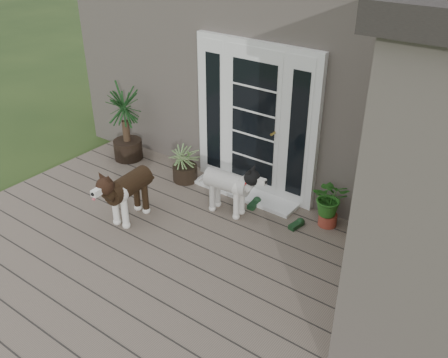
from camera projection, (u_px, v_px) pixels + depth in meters
The scene contains 14 objects.
deck at pixel (161, 278), 5.58m from camera, with size 6.20×4.60×0.12m, color #6B5B4C.
house_main at pixel (337, 62), 7.83m from camera, with size 7.40×4.00×3.10m, color #665E54.
door_unit at pixel (255, 120), 6.67m from camera, with size 1.90×0.14×2.15m, color white.
door_step at pixel (245, 193), 7.05m from camera, with size 1.60×0.40×0.05m, color white.
brindle_dog at pixel (129, 194), 6.35m from camera, with size 0.38×0.89×0.74m, color #301F11, non-canonical shape.
white_dog at pixel (227, 190), 6.49m from camera, with size 0.35×0.82×0.68m, color white, non-canonical shape.
spider_plant at pixel (185, 161), 7.26m from camera, with size 0.61×0.61×0.65m, color #81A465, non-canonical shape.
yucca at pixel (125, 123), 7.75m from camera, with size 0.86×0.86×1.25m, color black, non-canonical shape.
herb_a at pixel (329, 205), 6.25m from camera, with size 0.46×0.46×0.59m, color #1D5518.
herb_b at pixel (379, 229), 5.85m from camera, with size 0.36×0.36×0.54m, color #1D661D.
herb_c at pixel (366, 222), 6.02m from camera, with size 0.32×0.32×0.50m, color #1B5F1D.
sapling at pixel (397, 251), 4.56m from camera, with size 0.49×0.49×1.66m, color #1D5B1A, non-canonical shape.
clog_left at pixel (254, 204), 6.76m from camera, with size 0.13×0.28×0.08m, color black, non-canonical shape.
clog_right at pixel (296, 224), 6.33m from camera, with size 0.12×0.27×0.08m, color #143419, non-canonical shape.
Camera 1 is at (3.13, -2.65, 3.79)m, focal length 39.40 mm.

